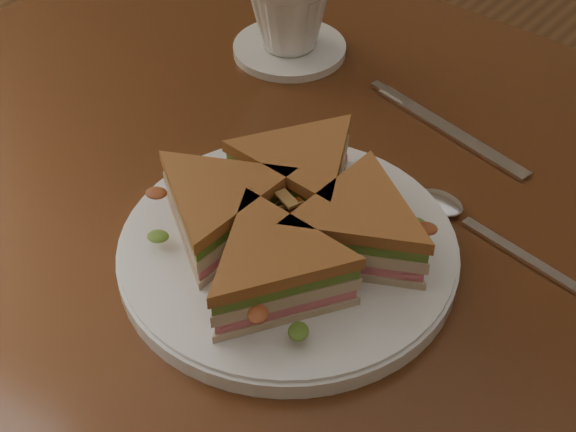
{
  "coord_description": "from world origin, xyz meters",
  "views": [
    {
      "loc": [
        0.29,
        -0.48,
        1.26
      ],
      "look_at": [
        -0.02,
        -0.09,
        0.8
      ],
      "focal_mm": 50.0,
      "sensor_mm": 36.0,
      "label": 1
    }
  ],
  "objects_px": {
    "saucer": "(290,49)",
    "spoon": "(459,216)",
    "knife": "(440,125)",
    "sandwich_wedges": "(288,220)",
    "plate": "(288,251)",
    "coffee_cup": "(290,9)",
    "table": "(365,285)"
  },
  "relations": [
    {
      "from": "table",
      "to": "knife",
      "type": "height_order",
      "value": "knife"
    },
    {
      "from": "knife",
      "to": "table",
      "type": "bearing_deg",
      "value": -71.09
    },
    {
      "from": "knife",
      "to": "sandwich_wedges",
      "type": "bearing_deg",
      "value": -79.82
    },
    {
      "from": "sandwich_wedges",
      "to": "coffee_cup",
      "type": "distance_m",
      "value": 0.34
    },
    {
      "from": "plate",
      "to": "sandwich_wedges",
      "type": "relative_size",
      "value": 1.0
    },
    {
      "from": "plate",
      "to": "knife",
      "type": "distance_m",
      "value": 0.25
    },
    {
      "from": "plate",
      "to": "knife",
      "type": "relative_size",
      "value": 1.4
    },
    {
      "from": "coffee_cup",
      "to": "plate",
      "type": "bearing_deg",
      "value": -62.98
    },
    {
      "from": "plate",
      "to": "saucer",
      "type": "height_order",
      "value": "plate"
    },
    {
      "from": "sandwich_wedges",
      "to": "spoon",
      "type": "height_order",
      "value": "sandwich_wedges"
    },
    {
      "from": "plate",
      "to": "sandwich_wedges",
      "type": "bearing_deg",
      "value": 116.57
    },
    {
      "from": "table",
      "to": "sandwich_wedges",
      "type": "bearing_deg",
      "value": -104.81
    },
    {
      "from": "spoon",
      "to": "saucer",
      "type": "xyz_separation_m",
      "value": [
        -0.31,
        0.13,
        0.0
      ]
    },
    {
      "from": "saucer",
      "to": "spoon",
      "type": "bearing_deg",
      "value": -22.33
    },
    {
      "from": "plate",
      "to": "knife",
      "type": "xyz_separation_m",
      "value": [
        0.0,
        0.25,
        -0.01
      ]
    },
    {
      "from": "table",
      "to": "coffee_cup",
      "type": "relative_size",
      "value": 11.62
    },
    {
      "from": "spoon",
      "to": "table",
      "type": "bearing_deg",
      "value": -138.78
    },
    {
      "from": "spoon",
      "to": "knife",
      "type": "height_order",
      "value": "spoon"
    },
    {
      "from": "plate",
      "to": "coffee_cup",
      "type": "height_order",
      "value": "coffee_cup"
    },
    {
      "from": "table",
      "to": "saucer",
      "type": "height_order",
      "value": "saucer"
    },
    {
      "from": "plate",
      "to": "sandwich_wedges",
      "type": "xyz_separation_m",
      "value": [
        -0.0,
        0.0,
        0.04
      ]
    },
    {
      "from": "table",
      "to": "spoon",
      "type": "height_order",
      "value": "spoon"
    },
    {
      "from": "spoon",
      "to": "coffee_cup",
      "type": "bearing_deg",
      "value": 164.53
    },
    {
      "from": "plate",
      "to": "saucer",
      "type": "xyz_separation_m",
      "value": [
        -0.22,
        0.27,
        -0.0
      ]
    },
    {
      "from": "knife",
      "to": "coffee_cup",
      "type": "distance_m",
      "value": 0.23
    },
    {
      "from": "table",
      "to": "saucer",
      "type": "xyz_separation_m",
      "value": [
        -0.24,
        0.17,
        0.1
      ]
    },
    {
      "from": "spoon",
      "to": "saucer",
      "type": "relative_size",
      "value": 1.35
    },
    {
      "from": "spoon",
      "to": "coffee_cup",
      "type": "height_order",
      "value": "coffee_cup"
    },
    {
      "from": "plate",
      "to": "spoon",
      "type": "distance_m",
      "value": 0.17
    },
    {
      "from": "sandwich_wedges",
      "to": "knife",
      "type": "relative_size",
      "value": 1.4
    },
    {
      "from": "spoon",
      "to": "saucer",
      "type": "height_order",
      "value": "same"
    },
    {
      "from": "spoon",
      "to": "saucer",
      "type": "bearing_deg",
      "value": 164.53
    }
  ]
}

